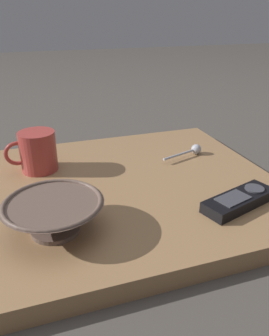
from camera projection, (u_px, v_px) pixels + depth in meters
The scene contains 6 objects.
ground_plane at pixel (132, 196), 0.76m from camera, with size 6.00×6.00×0.00m, color #47423D.
table at pixel (132, 189), 0.75m from camera, with size 0.63×0.57×0.04m.
cereal_bowl at pixel (54, 214), 0.57m from camera, with size 0.17×0.17×0.06m.
coffee_mug at pixel (37, 151), 0.78m from camera, with size 0.12×0.08×0.09m.
teaspoon at pixel (193, 150), 0.88m from camera, with size 0.12×0.05×0.03m.
tv_remote_near at pixel (239, 200), 0.65m from camera, with size 0.17×0.10×0.02m.
Camera 1 is at (-0.21, -0.63, 0.38)m, focal length 36.33 mm.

